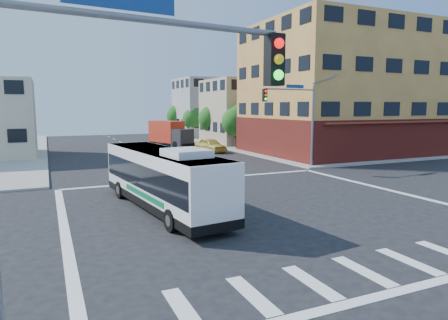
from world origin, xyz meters
name	(u,v)px	position (x,y,z in m)	size (l,w,h in m)	color
ground	(265,209)	(0.00, 0.00, 0.00)	(120.00, 120.00, 0.00)	black
sidewalk_ne	(343,138)	(35.00, 35.00, 0.07)	(50.00, 50.00, 0.15)	gray
corner_building_ne	(339,101)	(19.99, 18.48, 5.89)	(18.10, 15.44, 14.00)	gold
building_east_near	(250,112)	(16.98, 33.98, 4.51)	(12.06, 10.06, 9.00)	tan
building_east_far	(213,108)	(16.98, 47.98, 5.01)	(12.06, 10.06, 10.00)	#A5A6A0
signal_mast_ne	(297,109)	(9.08, 10.62, 4.98)	(7.91, 1.13, 8.07)	slate
signal_mast_sw	(108,120)	(-9.08, -10.64, 4.98)	(7.91, 1.01, 8.07)	slate
street_tree_a	(237,120)	(11.90, 27.92, 3.59)	(3.60, 3.60, 5.53)	#3A2815
street_tree_b	(212,117)	(11.90, 35.92, 3.75)	(3.80, 3.80, 5.79)	#3A2815
street_tree_c	(194,118)	(11.90, 43.92, 3.46)	(3.40, 3.40, 5.29)	#3A2815
street_tree_d	(178,114)	(11.90, 51.92, 3.88)	(4.00, 4.00, 6.03)	#3A2815
transit_bus	(163,178)	(-4.75, 2.10, 1.64)	(3.77, 11.51, 3.34)	black
box_truck	(170,134)	(4.86, 33.33, 1.63)	(4.42, 7.75, 3.36)	#27272C
parked_car	(210,145)	(7.30, 25.34, 0.80)	(1.90, 4.71, 1.61)	gold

